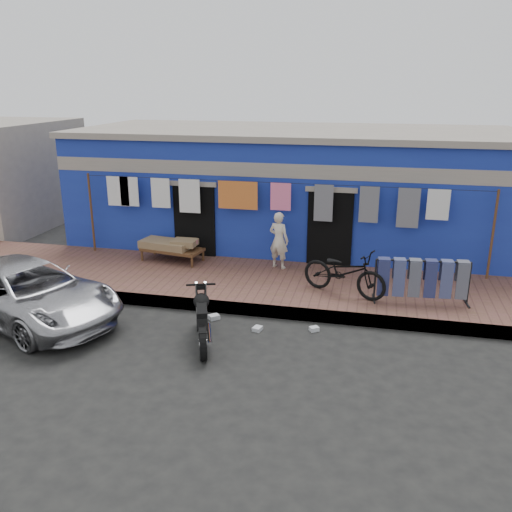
{
  "coord_description": "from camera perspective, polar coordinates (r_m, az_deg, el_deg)",
  "views": [
    {
      "loc": [
        2.38,
        -8.48,
        4.6
      ],
      "look_at": [
        0.0,
        2.0,
        1.15
      ],
      "focal_mm": 38.0,
      "sensor_mm": 36.0,
      "label": 1
    }
  ],
  "objects": [
    {
      "name": "charpoy",
      "position": [
        13.96,
        -8.8,
        0.62
      ],
      "size": [
        1.89,
        1.3,
        0.55
      ],
      "primitive_type": null,
      "rotation": [
        0.0,
        0.0,
        -0.16
      ],
      "color": "brown",
      "rests_on": "sidewalk"
    },
    {
      "name": "litter_c",
      "position": [
        10.62,
        0.15,
        -7.65
      ],
      "size": [
        0.19,
        0.22,
        0.08
      ],
      "primitive_type": "cube",
      "rotation": [
        0.0,
        0.0,
        1.32
      ],
      "color": "silver",
      "rests_on": "ground"
    },
    {
      "name": "curb",
      "position": [
        11.24,
        -0.51,
        -5.67
      ],
      "size": [
        28.0,
        0.1,
        0.25
      ],
      "primitive_type": "cube",
      "color": "gray",
      "rests_on": "ground"
    },
    {
      "name": "building",
      "position": [
        15.92,
        4.01,
        7.21
      ],
      "size": [
        12.2,
        5.2,
        3.36
      ],
      "color": "navy",
      "rests_on": "ground"
    },
    {
      "name": "litter_a",
      "position": [
        11.12,
        -4.45,
        -6.42
      ],
      "size": [
        0.26,
        0.26,
        0.09
      ],
      "primitive_type": "cube",
      "rotation": [
        0.0,
        0.0,
        0.74
      ],
      "color": "silver",
      "rests_on": "ground"
    },
    {
      "name": "jeans_rack",
      "position": [
        11.64,
        17.04,
        -2.46
      ],
      "size": [
        2.06,
        0.79,
        0.95
      ],
      "primitive_type": null,
      "rotation": [
        0.0,
        0.0,
        0.1
      ],
      "color": "black",
      "rests_on": "sidewalk"
    },
    {
      "name": "car",
      "position": [
        11.8,
        -22.9,
        -3.44
      ],
      "size": [
        4.74,
        3.41,
        1.22
      ],
      "primitive_type": "imported",
      "rotation": [
        0.0,
        0.0,
        1.2
      ],
      "color": "#ABABB0",
      "rests_on": "ground"
    },
    {
      "name": "motorcycle",
      "position": [
        9.99,
        -5.71,
        -6.5
      ],
      "size": [
        1.52,
        1.9,
        1.01
      ],
      "primitive_type": null,
      "rotation": [
        0.0,
        0.0,
        0.34
      ],
      "color": "black",
      "rests_on": "ground"
    },
    {
      "name": "clothesline",
      "position": [
        13.32,
        0.41,
        5.77
      ],
      "size": [
        10.06,
        0.06,
        2.1
      ],
      "color": "brown",
      "rests_on": "sidewalk"
    },
    {
      "name": "litter_b",
      "position": [
        10.65,
        6.14,
        -7.64
      ],
      "size": [
        0.21,
        0.2,
        0.08
      ],
      "primitive_type": "cube",
      "rotation": [
        0.0,
        0.0,
        0.64
      ],
      "color": "silver",
      "rests_on": "ground"
    },
    {
      "name": "ground",
      "position": [
        9.94,
        -2.6,
        -9.8
      ],
      "size": [
        80.0,
        80.0,
        0.0
      ],
      "primitive_type": "plane",
      "color": "black",
      "rests_on": "ground"
    },
    {
      "name": "sidewalk",
      "position": [
        12.55,
        1.01,
        -3.09
      ],
      "size": [
        28.0,
        3.0,
        0.25
      ],
      "primitive_type": "cube",
      "color": "brown",
      "rests_on": "ground"
    },
    {
      "name": "bicycle",
      "position": [
        11.66,
        9.3,
        -1.15
      ],
      "size": [
        2.0,
        1.33,
        1.22
      ],
      "primitive_type": "imported",
      "rotation": [
        0.0,
        0.0,
        1.19
      ],
      "color": "black",
      "rests_on": "sidewalk"
    },
    {
      "name": "seated_person",
      "position": [
        13.16,
        2.42,
        1.68
      ],
      "size": [
        0.59,
        0.49,
        1.4
      ],
      "primitive_type": "imported",
      "rotation": [
        0.0,
        0.0,
        2.8
      ],
      "color": "beige",
      "rests_on": "sidewalk"
    }
  ]
}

